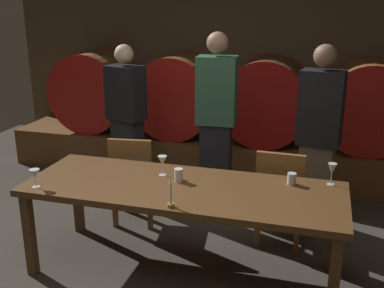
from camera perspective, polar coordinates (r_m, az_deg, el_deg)
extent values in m
cube|color=brown|center=(6.07, 4.78, 9.92)|extent=(5.84, 0.24, 2.58)
cube|color=brown|center=(5.78, 3.43, -1.25)|extent=(5.26, 0.90, 0.46)
cylinder|color=brown|center=(6.15, -11.58, 6.49)|extent=(0.98, 0.71, 0.98)
cylinder|color=#B21C16|center=(5.83, -13.24, 5.78)|extent=(1.00, 0.03, 1.00)
cylinder|color=#B21C16|center=(6.47, -10.08, 7.13)|extent=(1.00, 0.03, 1.00)
cylinder|color=#2D2D33|center=(6.15, -11.58, 6.49)|extent=(0.99, 0.04, 0.99)
cylinder|color=brown|center=(5.73, -1.62, 6.04)|extent=(0.98, 0.71, 0.98)
cylinder|color=#B21C16|center=(5.38, -2.81, 5.27)|extent=(1.00, 0.03, 1.00)
cylinder|color=#B21C16|center=(6.07, -0.56, 6.72)|extent=(1.00, 0.03, 1.00)
cylinder|color=#2D2D33|center=(5.73, -1.62, 6.04)|extent=(0.99, 0.04, 0.99)
cylinder|color=#513319|center=(5.50, 9.26, 5.33)|extent=(0.98, 0.71, 0.98)
cylinder|color=#9E1411|center=(5.14, 8.74, 4.50)|extent=(1.00, 0.03, 1.00)
cylinder|color=#9E1411|center=(5.86, 9.72, 6.06)|extent=(1.00, 0.03, 1.00)
cylinder|color=#2D2D33|center=(5.50, 9.26, 5.33)|extent=(0.99, 0.04, 0.99)
cylinder|color=brown|center=(5.49, 20.90, 4.37)|extent=(0.98, 0.71, 0.98)
cylinder|color=#B21C16|center=(5.13, 21.18, 3.47)|extent=(1.00, 0.03, 1.00)
cylinder|color=#B21C16|center=(5.85, 20.65, 5.16)|extent=(1.00, 0.03, 1.00)
cylinder|color=#2D2D33|center=(5.49, 20.90, 4.37)|extent=(0.99, 0.04, 0.99)
cube|color=brown|center=(3.53, -1.12, -5.58)|extent=(2.42, 0.86, 0.05)
cube|color=brown|center=(3.86, -19.37, -10.53)|extent=(0.07, 0.07, 0.68)
cube|color=brown|center=(3.25, 17.06, -16.00)|extent=(0.07, 0.07, 0.68)
cube|color=brown|center=(4.42, -13.89, -6.35)|extent=(0.07, 0.07, 0.68)
cube|color=brown|center=(3.89, 17.01, -10.04)|extent=(0.07, 0.07, 0.68)
cube|color=brown|center=(4.49, -6.89, -4.17)|extent=(0.45, 0.45, 0.04)
cube|color=brown|center=(4.25, -7.63, -2.18)|extent=(0.40, 0.09, 0.42)
cube|color=brown|center=(4.69, -4.24, -6.14)|extent=(0.05, 0.05, 0.42)
cube|color=brown|center=(4.77, -8.25, -5.86)|extent=(0.05, 0.05, 0.42)
cube|color=brown|center=(4.39, -5.20, -7.91)|extent=(0.05, 0.05, 0.42)
cube|color=brown|center=(4.48, -9.47, -7.56)|extent=(0.05, 0.05, 0.42)
cube|color=brown|center=(4.17, 10.91, -6.12)|extent=(0.41, 0.41, 0.04)
cube|color=brown|center=(3.92, 10.76, -4.06)|extent=(0.40, 0.05, 0.42)
cube|color=brown|center=(4.41, 13.23, -8.22)|extent=(0.05, 0.05, 0.42)
cube|color=brown|center=(4.44, 8.83, -7.75)|extent=(0.05, 0.05, 0.42)
cube|color=brown|center=(4.11, 12.80, -10.22)|extent=(0.05, 0.05, 0.42)
cube|color=brown|center=(4.14, 8.05, -9.70)|extent=(0.05, 0.05, 0.42)
cube|color=black|center=(5.08, -7.82, -1.68)|extent=(0.34, 0.28, 0.86)
cube|color=black|center=(4.89, -8.17, 6.24)|extent=(0.43, 0.34, 0.56)
sphere|color=beige|center=(4.83, -8.37, 10.90)|extent=(0.20, 0.20, 0.20)
cube|color=black|center=(4.73, 2.91, -2.77)|extent=(0.31, 0.22, 0.91)
cube|color=#336047|center=(4.51, 3.07, 6.59)|extent=(0.39, 0.26, 0.66)
sphere|color=tan|center=(4.45, 3.16, 12.34)|extent=(0.21, 0.21, 0.21)
cube|color=brown|center=(4.54, 14.82, -4.89)|extent=(0.33, 0.24, 0.81)
cube|color=black|center=(4.32, 15.59, 4.28)|extent=(0.41, 0.29, 0.68)
sphere|color=#8C664C|center=(4.24, 16.11, 10.37)|extent=(0.21, 0.21, 0.21)
cylinder|color=olive|center=(3.18, -2.64, -7.54)|extent=(0.05, 0.05, 0.02)
cylinder|color=#EDE5CC|center=(3.15, -2.67, -6.09)|extent=(0.02, 0.02, 0.15)
cone|color=yellow|center=(3.11, -2.69, -4.61)|extent=(0.01, 0.01, 0.02)
cylinder|color=white|center=(3.69, -18.64, -5.03)|extent=(0.06, 0.06, 0.00)
cylinder|color=white|center=(3.68, -18.69, -4.53)|extent=(0.01, 0.01, 0.07)
cone|color=white|center=(3.66, -18.79, -3.52)|extent=(0.08, 0.08, 0.07)
cylinder|color=white|center=(3.73, -3.63, -3.83)|extent=(0.06, 0.06, 0.00)
cylinder|color=white|center=(3.72, -3.64, -3.20)|extent=(0.01, 0.01, 0.08)
cone|color=white|center=(3.69, -3.67, -2.05)|extent=(0.07, 0.07, 0.08)
cylinder|color=silver|center=(3.70, 16.71, -4.78)|extent=(0.06, 0.06, 0.00)
cylinder|color=silver|center=(3.69, 16.76, -4.16)|extent=(0.01, 0.01, 0.08)
cone|color=silver|center=(3.66, 16.88, -2.95)|extent=(0.07, 0.07, 0.09)
cylinder|color=white|center=(3.59, -1.65, -3.85)|extent=(0.07, 0.07, 0.10)
cylinder|color=silver|center=(3.62, 12.18, -4.21)|extent=(0.07, 0.07, 0.09)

